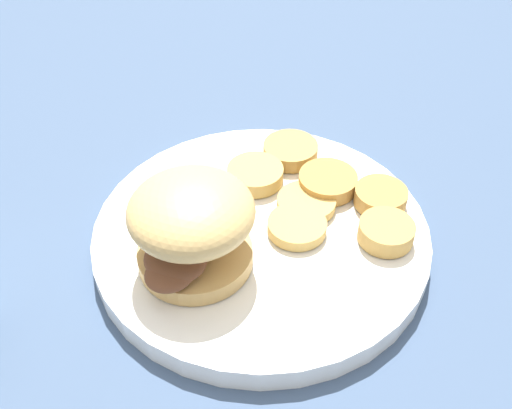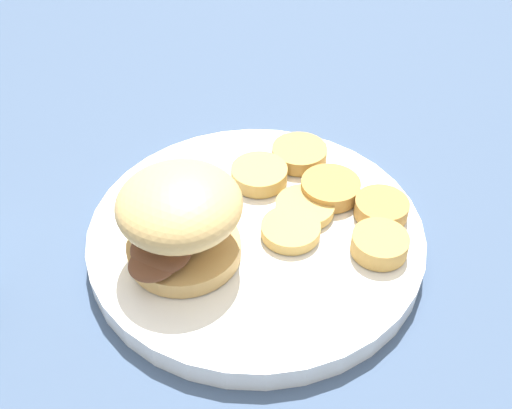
# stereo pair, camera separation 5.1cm
# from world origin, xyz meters

# --- Properties ---
(ground_plane) EXTENTS (4.00, 4.00, 0.00)m
(ground_plane) POSITION_xyz_m (0.00, 0.00, 0.00)
(ground_plane) COLOR #3D5170
(dinner_plate) EXTENTS (0.30, 0.30, 0.02)m
(dinner_plate) POSITION_xyz_m (0.00, 0.00, 0.01)
(dinner_plate) COLOR white
(dinner_plate) RESTS_ON ground_plane
(sandwich) EXTENTS (0.10, 0.13, 0.08)m
(sandwich) POSITION_xyz_m (-0.05, -0.04, 0.06)
(sandwich) COLOR tan
(sandwich) RESTS_ON dinner_plate
(potato_round_0) EXTENTS (0.05, 0.05, 0.01)m
(potato_round_0) POSITION_xyz_m (0.06, 0.05, 0.03)
(potato_round_0) COLOR #BC8942
(potato_round_0) RESTS_ON dinner_plate
(potato_round_1) EXTENTS (0.05, 0.05, 0.02)m
(potato_round_1) POSITION_xyz_m (0.11, 0.03, 0.03)
(potato_round_1) COLOR #BC8942
(potato_round_1) RESTS_ON dinner_plate
(potato_round_2) EXTENTS (0.05, 0.05, 0.01)m
(potato_round_2) POSITION_xyz_m (-0.01, 0.06, 0.03)
(potato_round_2) COLOR tan
(potato_round_2) RESTS_ON dinner_plate
(potato_round_3) EXTENTS (0.05, 0.05, 0.01)m
(potato_round_3) POSITION_xyz_m (0.03, -0.01, 0.03)
(potato_round_3) COLOR tan
(potato_round_3) RESTS_ON dinner_plate
(potato_round_4) EXTENTS (0.05, 0.05, 0.01)m
(potato_round_4) POSITION_xyz_m (0.03, 0.10, 0.03)
(potato_round_4) COLOR tan
(potato_round_4) RESTS_ON dinner_plate
(potato_round_5) EXTENTS (0.05, 0.05, 0.01)m
(potato_round_5) POSITION_xyz_m (0.04, 0.03, 0.03)
(potato_round_5) COLOR tan
(potato_round_5) RESTS_ON dinner_plate
(potato_round_6) EXTENTS (0.05, 0.05, 0.02)m
(potato_round_6) POSITION_xyz_m (0.11, -0.01, 0.03)
(potato_round_6) COLOR tan
(potato_round_6) RESTS_ON dinner_plate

